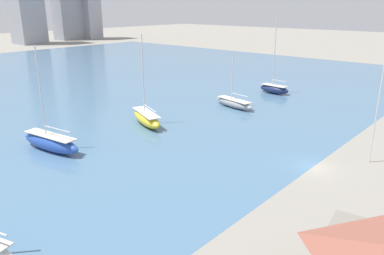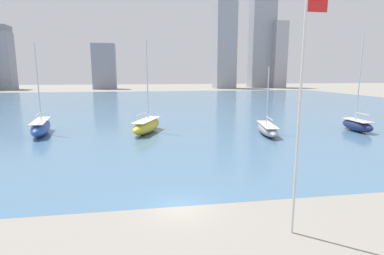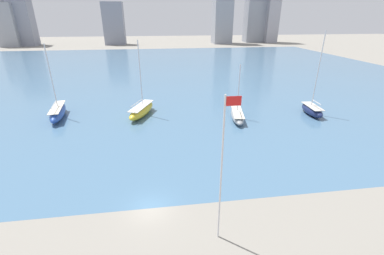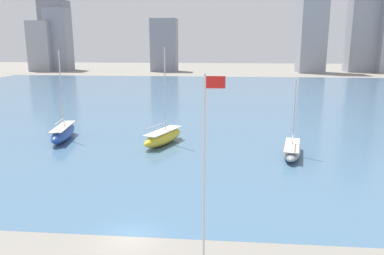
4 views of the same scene
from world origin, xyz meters
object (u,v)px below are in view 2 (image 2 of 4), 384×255
(flag_pole, at_px, (300,113))
(sailboat_navy, at_px, (357,125))
(sailboat_blue, at_px, (41,127))
(sailboat_gray, at_px, (267,129))
(sailboat_yellow, at_px, (147,126))

(flag_pole, bearing_deg, sailboat_navy, 47.32)
(flag_pole, height_order, sailboat_blue, sailboat_blue)
(sailboat_blue, xyz_separation_m, sailboat_navy, (48.92, -5.04, -0.13))
(sailboat_gray, distance_m, sailboat_navy, 15.28)
(sailboat_yellow, bearing_deg, flag_pole, -54.10)
(sailboat_blue, xyz_separation_m, sailboat_yellow, (15.73, -1.05, -0.05))
(sailboat_navy, xyz_separation_m, sailboat_yellow, (-33.19, 3.99, 0.08))
(flag_pole, relative_size, sailboat_blue, 0.96)
(flag_pole, bearing_deg, sailboat_blue, 126.08)
(sailboat_yellow, bearing_deg, sailboat_blue, -162.06)
(sailboat_gray, bearing_deg, sailboat_yellow, 177.66)
(sailboat_blue, height_order, sailboat_gray, sailboat_blue)
(sailboat_navy, relative_size, sailboat_yellow, 1.11)
(sailboat_navy, bearing_deg, sailboat_gray, -174.72)
(flag_pole, relative_size, sailboat_yellow, 0.92)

